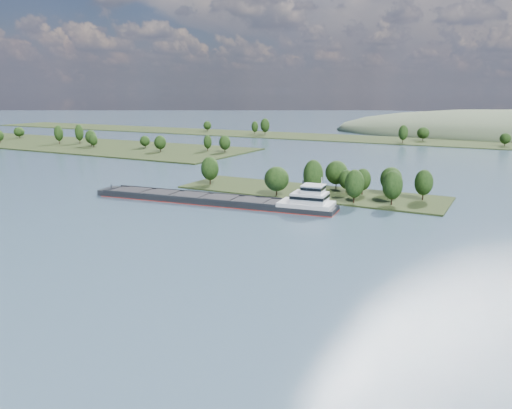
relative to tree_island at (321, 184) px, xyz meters
The scene contains 6 objects.
ground 59.17m from the tree_island, 95.01° to the right, with size 1800.00×1800.00×0.00m, color #395062.
tree_island is the anchor object (origin of this frame).
left_bank 248.35m from the tree_island, 160.91° to the left, with size 300.00×80.00×16.12m.
back_shoreline 221.04m from the tree_island, 89.05° to the left, with size 900.00×60.00×15.48m.
hill_west 325.87m from the tree_island, 80.31° to the left, with size 320.00×160.00×44.00m, color #435138.
cargo_barge 37.27m from the tree_island, 127.57° to the right, with size 88.39×20.60×11.87m.
Camera 1 is at (68.85, 8.08, 37.44)m, focal length 35.00 mm.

